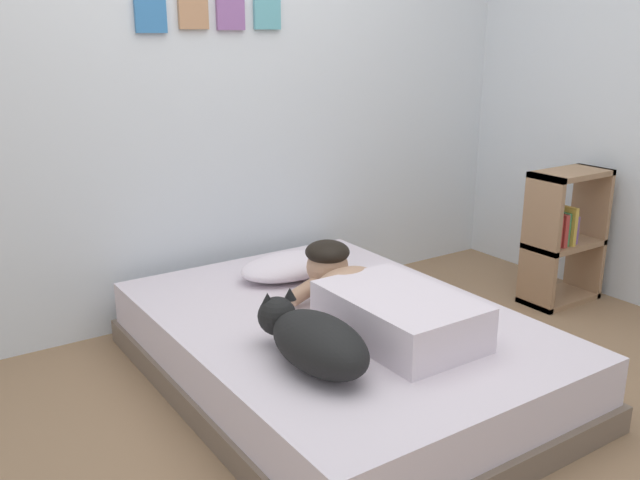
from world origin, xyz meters
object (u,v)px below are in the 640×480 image
bed (338,349)px  pillow (290,266)px  cell_phone (391,356)px  bookshelf (563,236)px  dog (314,340)px  coffee_cup (341,276)px  person_lying (377,301)px

bed → pillow: size_ratio=3.68×
cell_phone → bookshelf: size_ratio=0.19×
pillow → dog: dog is taller
pillow → coffee_cup: (0.15, -0.22, -0.02)m
bed → dog: bearing=-136.2°
dog → cell_phone: bearing=-20.4°
pillow → dog: bearing=-116.3°
person_lying → cell_phone: 0.32m
dog → coffee_cup: 0.86m
coffee_cup → dog: bearing=-132.3°
pillow → bed: bearing=-99.2°
coffee_cup → cell_phone: (-0.30, -0.74, -0.03)m
bed → bookshelf: 1.60m
coffee_cup → bed: bearing=-127.6°
bed → pillow: 0.58m
pillow → cell_phone: 0.98m
bed → coffee_cup: 0.44m
dog → bookshelf: (1.92, 0.40, -0.03)m
pillow → bookshelf: bearing=-17.1°
pillow → cell_phone: (-0.15, -0.96, -0.05)m
coffee_cup → cell_phone: 0.80m
pillow → cell_phone: bearing=-98.9°
coffee_cup → person_lying: bearing=-108.6°
bed → dog: 0.54m
pillow → cell_phone: size_ratio=3.71×
dog → bookshelf: bookshelf is taller
cell_phone → pillow: bearing=81.1°
person_lying → cell_phone: person_lying is taller
bed → dog: size_ratio=3.33×
bed → bookshelf: bearing=2.7°
bed → person_lying: bearing=-63.6°
person_lying → dog: person_lying is taller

